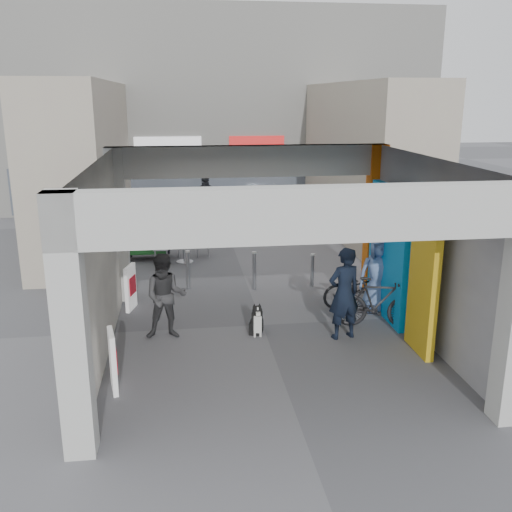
{
  "coord_description": "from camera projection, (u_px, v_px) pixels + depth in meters",
  "views": [
    {
      "loc": [
        -1.59,
        -10.85,
        4.56
      ],
      "look_at": [
        0.0,
        1.0,
        1.21
      ],
      "focal_mm": 40.0,
      "sensor_mm": 36.0,
      "label": 1
    }
  ],
  "objects": [
    {
      "name": "produce_stand",
      "position": [
        148.0,
        248.0,
        16.51
      ],
      "size": [
        1.24,
        0.67,
        0.81
      ],
      "rotation": [
        0.0,
        0.0,
        -0.35
      ],
      "color": "black",
      "rests_on": "ground"
    },
    {
      "name": "plaza_bldg_left",
      "position": [
        85.0,
        165.0,
        17.69
      ],
      "size": [
        2.0,
        9.0,
        5.0
      ],
      "primitive_type": "cube",
      "color": "#A29B86",
      "rests_on": "ground"
    },
    {
      "name": "bicycle_front",
      "position": [
        360.0,
        288.0,
        12.69
      ],
      "size": [
        1.73,
        0.71,
        0.89
      ],
      "primitive_type": "imported",
      "rotation": [
        0.0,
        0.0,
        1.64
      ],
      "color": "black",
      "rests_on": "ground"
    },
    {
      "name": "advert_board_near",
      "position": [
        113.0,
        361.0,
        9.07
      ],
      "size": [
        0.19,
        0.56,
        1.0
      ],
      "rotation": [
        0.0,
        0.0,
        0.19
      ],
      "color": "white",
      "rests_on": "ground"
    },
    {
      "name": "plaza_bldg_right",
      "position": [
        365.0,
        161.0,
        18.85
      ],
      "size": [
        2.0,
        9.0,
        5.0
      ],
      "primitive_type": "cube",
      "color": "#A29B86",
      "rests_on": "ground"
    },
    {
      "name": "arcade_canopy",
      "position": [
        298.0,
        224.0,
        10.45
      ],
      "size": [
        6.4,
        6.45,
        6.4
      ],
      "color": "#B6B6B1",
      "rests_on": "ground"
    },
    {
      "name": "advert_board_far",
      "position": [
        131.0,
        287.0,
        12.55
      ],
      "size": [
        0.22,
        0.55,
        1.0
      ],
      "rotation": [
        0.0,
        0.0,
        -0.26
      ],
      "color": "white",
      "rests_on": "ground"
    },
    {
      "name": "far_building",
      "position": [
        215.0,
        110.0,
        24.06
      ],
      "size": [
        18.0,
        4.08,
        8.0
      ],
      "color": "silver",
      "rests_on": "ground"
    },
    {
      "name": "crate_stack",
      "position": [
        252.0,
        228.0,
        19.19
      ],
      "size": [
        0.55,
        0.49,
        0.56
      ],
      "rotation": [
        0.0,
        0.0,
        -0.37
      ],
      "color": "#175222",
      "rests_on": "ground"
    },
    {
      "name": "man_back_turned",
      "position": [
        166.0,
        297.0,
        10.97
      ],
      "size": [
        0.84,
        0.66,
        1.69
      ],
      "primitive_type": "imported",
      "rotation": [
        0.0,
        0.0,
        -0.02
      ],
      "color": "#38383A",
      "rests_on": "ground"
    },
    {
      "name": "man_with_dog",
      "position": [
        344.0,
        293.0,
        10.94
      ],
      "size": [
        0.75,
        0.59,
        1.83
      ],
      "primitive_type": "imported",
      "rotation": [
        0.0,
        0.0,
        3.39
      ],
      "color": "black",
      "rests_on": "ground"
    },
    {
      "name": "man_elderly",
      "position": [
        378.0,
        274.0,
        12.33
      ],
      "size": [
        0.9,
        0.65,
        1.7
      ],
      "primitive_type": "imported",
      "rotation": [
        0.0,
        0.0,
        -0.14
      ],
      "color": "#6081BC",
      "rests_on": "ground"
    },
    {
      "name": "ground",
      "position": [
        262.0,
        325.0,
        11.79
      ],
      "size": [
        90.0,
        90.0,
        0.0
      ],
      "primitive_type": "plane",
      "color": "#5E5E63",
      "rests_on": "ground"
    },
    {
      "name": "cafe_set",
      "position": [
        180.0,
        248.0,
        16.46
      ],
      "size": [
        1.6,
        1.3,
        0.97
      ],
      "rotation": [
        0.0,
        0.0,
        0.1
      ],
      "color": "#AFAFB4",
      "rests_on": "ground"
    },
    {
      "name": "bollard_center",
      "position": [
        254.0,
        271.0,
        13.82
      ],
      "size": [
        0.09,
        0.09,
        0.94
      ],
      "primitive_type": "cylinder",
      "color": "#919399",
      "rests_on": "ground"
    },
    {
      "name": "border_collie",
      "position": [
        257.0,
        322.0,
        11.26
      ],
      "size": [
        0.25,
        0.48,
        0.67
      ],
      "rotation": [
        0.0,
        0.0,
        -0.28
      ],
      "color": "black",
      "rests_on": "ground"
    },
    {
      "name": "white_van",
      "position": [
        272.0,
        198.0,
        22.86
      ],
      "size": [
        3.73,
        1.92,
        1.22
      ],
      "primitive_type": "imported",
      "rotation": [
        0.0,
        0.0,
        1.43
      ],
      "color": "white",
      "rests_on": "ground"
    },
    {
      "name": "man_crates",
      "position": [
        206.0,
        202.0,
        20.01
      ],
      "size": [
        1.22,
        0.67,
        1.97
      ],
      "primitive_type": "imported",
      "rotation": [
        0.0,
        0.0,
        3.31
      ],
      "color": "black",
      "rests_on": "ground"
    },
    {
      "name": "bollard_left",
      "position": [
        188.0,
        270.0,
        13.89
      ],
      "size": [
        0.09,
        0.09,
        0.95
      ],
      "primitive_type": "cylinder",
      "color": "#919399",
      "rests_on": "ground"
    },
    {
      "name": "bicycle_rear",
      "position": [
        378.0,
        303.0,
        11.54
      ],
      "size": [
        1.84,
        0.94,
        1.07
      ],
      "primitive_type": "imported",
      "rotation": [
        0.0,
        0.0,
        1.31
      ],
      "color": "black",
      "rests_on": "ground"
    },
    {
      "name": "bollard_right",
      "position": [
        312.0,
        271.0,
        14.08
      ],
      "size": [
        0.09,
        0.09,
        0.82
      ],
      "primitive_type": "cylinder",
      "color": "#919399",
      "rests_on": "ground"
    }
  ]
}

